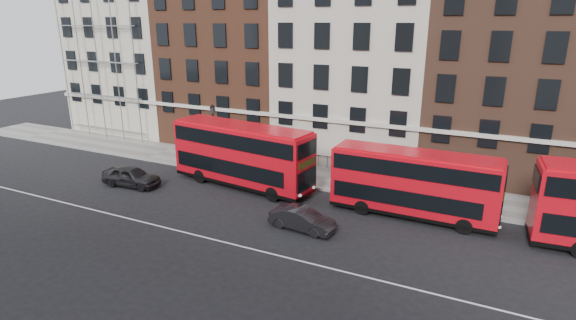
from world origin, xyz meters
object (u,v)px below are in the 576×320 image
at_px(bus_b, 241,154).
at_px(car_front, 302,219).
at_px(car_rear, 131,176).
at_px(bus_c, 413,183).

bearing_deg(bus_b, car_front, -26.15).
xyz_separation_m(bus_b, car_rear, (-7.54, -3.64, -1.78)).
relative_size(car_rear, car_front, 1.12).
xyz_separation_m(bus_c, car_front, (-5.45, -4.73, -1.64)).
distance_m(bus_b, car_rear, 8.56).
height_order(car_rear, car_front, car_rear).
bearing_deg(bus_c, car_front, -138.32).
height_order(bus_c, car_rear, bus_c).
bearing_deg(car_front, bus_b, 61.24).
distance_m(bus_b, bus_c, 12.55).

